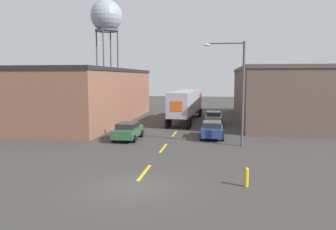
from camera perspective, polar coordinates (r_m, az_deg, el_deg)
ground_plane at (r=17.23m, az=-6.13°, el=-12.41°), size 160.00×160.00×0.00m
road_centerline at (r=26.14m, az=-0.82°, el=-5.77°), size 0.20×16.84×0.01m
warehouse_left at (r=43.35m, az=-15.33°, el=3.37°), size 13.23×25.48×6.65m
warehouse_right at (r=44.49m, az=19.88°, el=3.40°), size 12.11×24.03×6.82m
semi_truck at (r=41.52m, az=3.23°, el=2.15°), size 3.39×14.43×3.94m
parked_car_left_far at (r=29.74m, az=-6.98°, el=-2.71°), size 2.10×4.40×1.54m
parked_car_right_mid at (r=30.51m, az=7.69°, el=-2.49°), size 2.10×4.40×1.54m
parked_car_right_far at (r=39.44m, az=7.93°, el=-0.43°), size 2.10×4.40×1.54m
water_tower at (r=69.46m, az=-10.66°, el=16.40°), size 6.35×6.35×20.98m
street_lamp at (r=26.90m, az=12.12°, el=5.05°), size 3.30×0.32×8.43m
fire_hydrant at (r=17.55m, az=13.51°, el=-10.48°), size 0.22×0.22×1.01m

